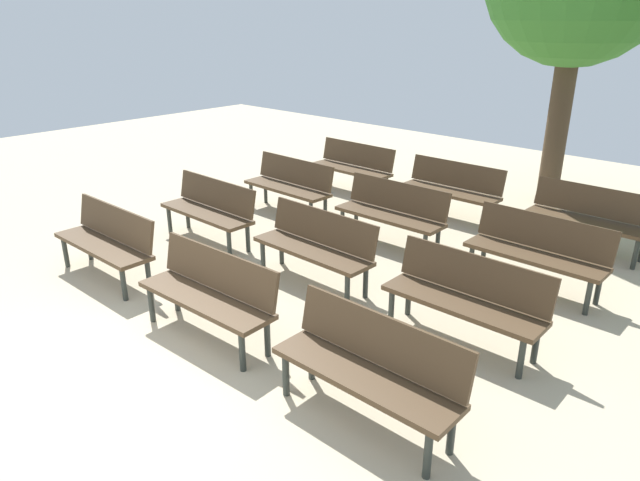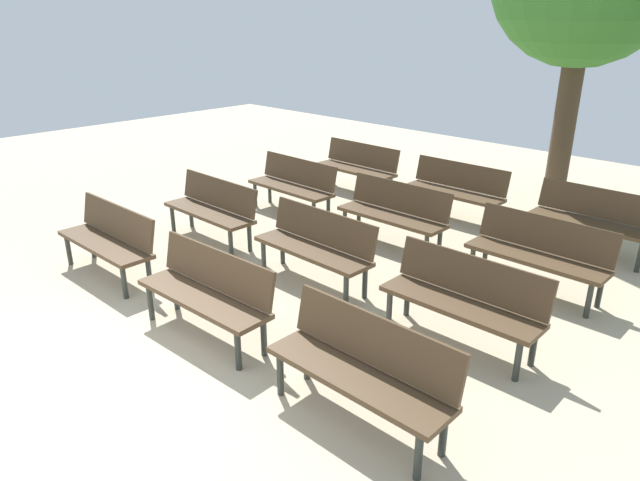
{
  "view_description": "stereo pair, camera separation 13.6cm",
  "coord_description": "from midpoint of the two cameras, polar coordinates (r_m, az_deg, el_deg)",
  "views": [
    {
      "loc": [
        4.25,
        -1.42,
        3.05
      ],
      "look_at": [
        0.0,
        3.19,
        0.55
      ],
      "focal_mm": 32.12,
      "sensor_mm": 36.0,
      "label": 1
    },
    {
      "loc": [
        4.35,
        -1.33,
        3.05
      ],
      "look_at": [
        0.0,
        3.19,
        0.55
      ],
      "focal_mm": 32.12,
      "sensor_mm": 36.0,
      "label": 2
    }
  ],
  "objects": [
    {
      "name": "ground_plane",
      "position": [
        5.45,
        -25.03,
        -14.66
      ],
      "size": [
        24.0,
        24.0,
        0.0
      ],
      "primitive_type": "plane",
      "color": "#BCAD8E"
    },
    {
      "name": "bench_r0_c1",
      "position": [
        5.78,
        -11.56,
        -4.85
      ],
      "size": [
        1.62,
        0.55,
        0.87
      ],
      "rotation": [
        0.0,
        0.0,
        0.05
      ],
      "color": "#4C3823",
      "rests_on": "ground_plane"
    },
    {
      "name": "bench_r2_c1",
      "position": [
        8.0,
        6.73,
        3.03
      ],
      "size": [
        1.61,
        0.5,
        0.87
      ],
      "rotation": [
        0.0,
        0.0,
        0.01
      ],
      "color": "#4C3823",
      "rests_on": "ground_plane"
    },
    {
      "name": "bench_r3_c1",
      "position": [
        9.26,
        12.6,
        5.26
      ],
      "size": [
        1.6,
        0.5,
        0.87
      ],
      "rotation": [
        0.0,
        0.0,
        0.01
      ],
      "color": "#4C3823",
      "rests_on": "ground_plane"
    },
    {
      "name": "bench_r1_c2",
      "position": [
        5.73,
        13.69,
        -5.28
      ],
      "size": [
        1.61,
        0.51,
        0.87
      ],
      "rotation": [
        0.0,
        0.0,
        0.02
      ],
      "color": "#4C3823",
      "rests_on": "ground_plane"
    },
    {
      "name": "bench_r2_c0",
      "position": [
        9.26,
        -3.43,
        5.75
      ],
      "size": [
        1.61,
        0.5,
        0.87
      ],
      "rotation": [
        0.0,
        0.0,
        -0.01
      ],
      "color": "#4C3823",
      "rests_on": "ground_plane"
    },
    {
      "name": "bench_r3_c0",
      "position": [
        10.4,
        2.94,
        7.55
      ],
      "size": [
        1.61,
        0.5,
        0.87
      ],
      "rotation": [
        0.0,
        0.0,
        -0.01
      ],
      "color": "#4C3823",
      "rests_on": "ground_plane"
    },
    {
      "name": "bench_r2_c2",
      "position": [
        7.08,
        20.37,
        -0.77
      ],
      "size": [
        1.6,
        0.49,
        0.87
      ],
      "rotation": [
        0.0,
        0.0,
        -0.0
      ],
      "color": "#4C3823",
      "rests_on": "ground_plane"
    },
    {
      "name": "bench_r1_c1",
      "position": [
        6.79,
        -0.97,
        -0.27
      ],
      "size": [
        1.6,
        0.5,
        0.87
      ],
      "rotation": [
        0.0,
        0.0,
        -0.01
      ],
      "color": "#4C3823",
      "rests_on": "ground_plane"
    },
    {
      "name": "bench_r1_c0",
      "position": [
        8.23,
        -11.38,
        3.28
      ],
      "size": [
        1.6,
        0.49,
        0.87
      ],
      "rotation": [
        0.0,
        0.0,
        -0.0
      ],
      "color": "#4C3823",
      "rests_on": "ground_plane"
    },
    {
      "name": "bench_r0_c0",
      "position": [
        7.42,
        -20.91,
        0.2
      ],
      "size": [
        1.61,
        0.51,
        0.87
      ],
      "rotation": [
        0.0,
        0.0,
        0.02
      ],
      "color": "#4C3823",
      "rests_on": "ground_plane"
    },
    {
      "name": "bench_r3_c2",
      "position": [
        8.52,
        24.83,
        2.3
      ],
      "size": [
        1.6,
        0.48,
        0.87
      ],
      "rotation": [
        0.0,
        0.0,
        0.0
      ],
      "color": "#4C3823",
      "rests_on": "ground_plane"
    },
    {
      "name": "bench_r0_c2",
      "position": [
        4.57,
        4.12,
        -12.2
      ],
      "size": [
        1.6,
        0.5,
        0.87
      ],
      "rotation": [
        0.0,
        0.0,
        0.01
      ],
      "color": "#4C3823",
      "rests_on": "ground_plane"
    }
  ]
}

